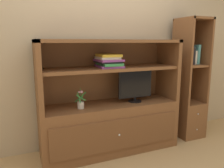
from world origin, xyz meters
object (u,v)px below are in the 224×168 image
Objects in this scene: bookshelf_tall at (188,96)px; upright_book_row at (190,55)px; tv_monitor at (135,85)px; media_console at (110,115)px; magazine_stack at (109,61)px; potted_plant at (81,104)px.

upright_book_row is at bearing -148.71° from bookshelf_tall.
tv_monitor is 0.95m from upright_book_row.
media_console is 6.08× the size of upright_book_row.
upright_book_row is (1.20, -0.01, 0.71)m from media_console.
magazine_stack is 0.21× the size of bookshelf_tall.
tv_monitor is at bearing -6.13° from magazine_stack.
magazine_stack is 1.24× the size of upright_book_row.
upright_book_row reaches higher than tv_monitor.
upright_book_row reaches higher than potted_plant.
magazine_stack reaches higher than tv_monitor.
magazine_stack is 1.22m from upright_book_row.
media_console reaches higher than upright_book_row.
magazine_stack is 1.36m from bookshelf_tall.
potted_plant is 0.14× the size of bookshelf_tall.
bookshelf_tall is 5.98× the size of upright_book_row.
magazine_stack is at bearing 173.87° from tv_monitor.
potted_plant is at bearing -169.26° from media_console.
potted_plant is 0.85× the size of upright_book_row.
tv_monitor is 1.89× the size of potted_plant.
magazine_stack is (-0.34, 0.04, 0.31)m from tv_monitor.
magazine_stack is (0.36, 0.06, 0.46)m from potted_plant.
magazine_stack reaches higher than potted_plant.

